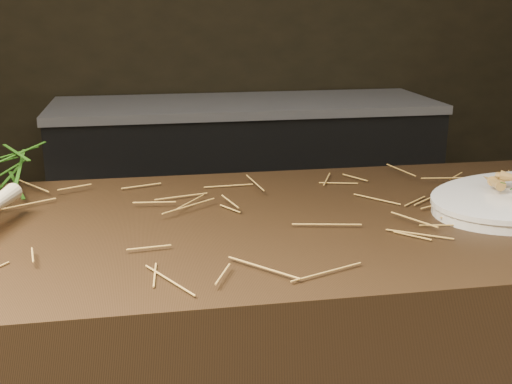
% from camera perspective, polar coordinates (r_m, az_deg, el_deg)
% --- Properties ---
extents(back_counter, '(1.82, 0.62, 0.84)m').
position_cam_1_polar(back_counter, '(3.17, -0.95, 0.59)').
color(back_counter, black).
rests_on(back_counter, ground).
extents(straw_bedding, '(1.40, 0.60, 0.02)m').
position_cam_1_polar(straw_bedding, '(1.21, -1.05, -2.15)').
color(straw_bedding, '#AC783E').
rests_on(straw_bedding, main_counter).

